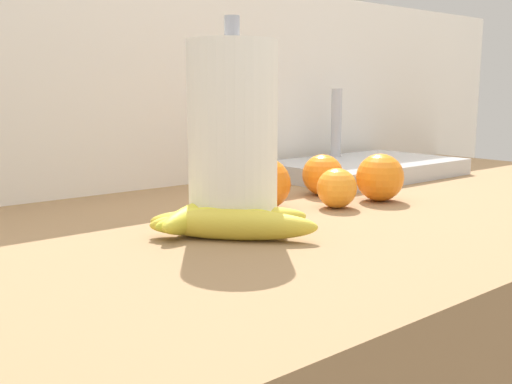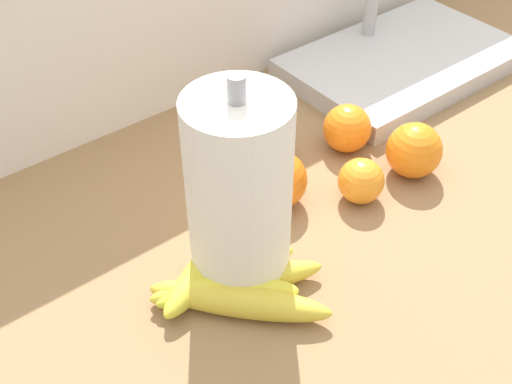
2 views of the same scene
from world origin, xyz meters
The scene contains 10 objects.
counter centered at (0.00, 0.00, 0.45)m, with size 1.58×0.71×0.90m, color olive.
wall_back centered at (0.00, 0.39, 0.65)m, with size 1.98×0.06×1.30m, color silver.
banana_bunch centered at (-0.27, -0.02, 0.92)m, with size 0.21×0.23×0.04m.
orange_back_right centered at (0.04, 0.10, 0.94)m, with size 0.07×0.07×0.07m, color orange.
orange_center centered at (-0.07, 0.15, 0.94)m, with size 0.07×0.07×0.07m, color orange.
orange_far_right centered at (-0.03, 0.01, 0.93)m, with size 0.06×0.06×0.06m, color orange.
orange_front centered at (-0.12, 0.07, 0.94)m, with size 0.08×0.08×0.08m, color orange.
orange_back_left centered at (0.08, 0.00, 0.94)m, with size 0.08×0.08×0.08m, color orange.
paper_towel_roll centered at (-0.24, 0.00, 1.03)m, with size 0.12×0.12×0.28m.
sink_basin centered at (0.28, 0.21, 0.92)m, with size 0.41×0.26×0.19m.
Camera 2 is at (-0.55, -0.44, 1.51)m, focal length 45.45 mm.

